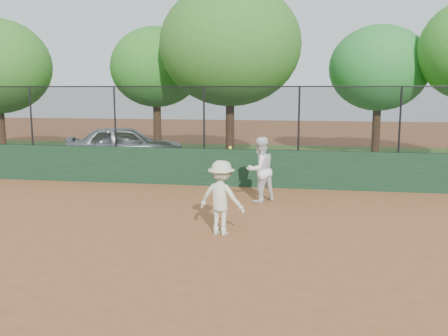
% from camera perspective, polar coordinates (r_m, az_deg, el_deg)
% --- Properties ---
extents(ground, '(80.00, 80.00, 0.00)m').
position_cam_1_polar(ground, '(10.50, -6.41, -8.24)').
color(ground, brown).
rests_on(ground, ground).
extents(back_wall, '(26.00, 0.20, 1.20)m').
position_cam_1_polar(back_wall, '(16.08, -0.52, 0.07)').
color(back_wall, '#193720').
rests_on(back_wall, ground).
extents(grass_strip, '(36.00, 12.00, 0.01)m').
position_cam_1_polar(grass_strip, '(22.03, 2.26, 0.94)').
color(grass_strip, '#30531A').
rests_on(grass_strip, ground).
extents(parked_car, '(5.12, 3.26, 1.62)m').
position_cam_1_polar(parked_car, '(21.01, -11.18, 2.60)').
color(parked_car, '#A5A9AE').
rests_on(parked_car, ground).
extents(player_second, '(1.11, 1.10, 1.81)m').
position_cam_1_polar(player_second, '(13.81, 4.15, -0.18)').
color(player_second, white).
rests_on(player_second, ground).
extents(player_main, '(1.17, 0.88, 1.96)m').
position_cam_1_polar(player_main, '(10.68, -0.29, -3.42)').
color(player_main, beige).
rests_on(player_main, ground).
extents(fence_assembly, '(26.00, 0.06, 2.00)m').
position_cam_1_polar(fence_assembly, '(15.91, -0.63, 5.90)').
color(fence_assembly, black).
rests_on(fence_assembly, back_wall).
extents(tree_1, '(4.20, 3.82, 5.90)m').
position_cam_1_polar(tree_1, '(23.36, -7.77, 11.32)').
color(tree_1, '#472E18').
rests_on(tree_1, ground).
extents(tree_2, '(5.71, 5.19, 7.32)m').
position_cam_1_polar(tree_2, '(20.64, 0.71, 13.89)').
color(tree_2, '#402717').
rests_on(tree_2, ground).
extents(tree_3, '(4.28, 3.89, 5.84)m').
position_cam_1_polar(tree_3, '(23.02, 17.29, 10.82)').
color(tree_3, '#3B2413').
rests_on(tree_3, ground).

